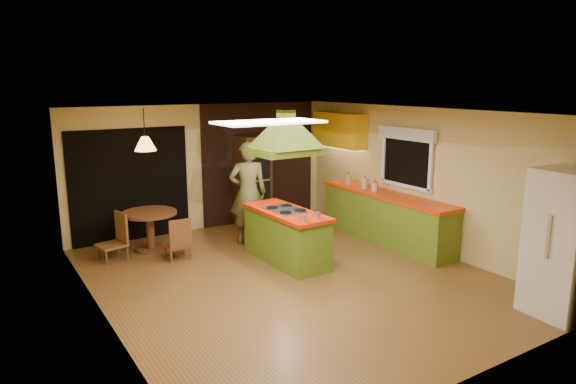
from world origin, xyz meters
TOP-DOWN VIEW (x-y plane):
  - ground at (0.00, 0.00)m, footprint 6.50×6.50m
  - room_walls at (0.00, 0.00)m, footprint 5.50×6.50m
  - ceiling_plane at (0.00, 0.00)m, footprint 6.50×6.50m
  - brick_panel at (1.25, 3.23)m, footprint 2.64×0.03m
  - nook_opening at (-1.50, 3.23)m, footprint 2.20×0.03m
  - right_counter at (2.45, 0.60)m, footprint 0.62×3.05m
  - upper_cabinets at (2.57, 2.20)m, footprint 0.34×1.40m
  - window_right at (2.70, 0.40)m, footprint 0.12×1.35m
  - fluor_panel at (-1.10, -1.20)m, footprint 1.20×0.60m
  - kitchen_island at (0.30, 0.66)m, footprint 0.74×1.75m
  - range_hood at (0.30, 0.66)m, footprint 1.04×0.76m
  - man at (0.25, 1.88)m, footprint 0.80×0.67m
  - refrigerator at (2.23, -2.88)m, footprint 0.82×0.78m
  - wall_oven at (0.92, 2.95)m, footprint 0.63×0.62m
  - dining_table at (-1.43, 2.41)m, footprint 0.94×0.94m
  - chair_left at (-2.13, 2.31)m, footprint 0.50×0.50m
  - chair_near at (-1.18, 1.76)m, footprint 0.41×0.41m
  - pendant_lamp at (-1.43, 2.41)m, footprint 0.42×0.42m
  - canister_large at (2.40, 1.16)m, footprint 0.17×0.17m
  - canister_medium at (2.40, 1.66)m, footprint 0.17×0.17m
  - canister_small at (2.40, 0.88)m, footprint 0.16×0.16m

SIDE VIEW (x-z plane):
  - ground at x=0.00m, z-range 0.00..0.00m
  - chair_near at x=-1.18m, z-range 0.00..0.72m
  - chair_left at x=-2.13m, z-range 0.00..0.78m
  - kitchen_island at x=0.30m, z-range 0.00..0.89m
  - right_counter at x=2.45m, z-range 0.00..0.92m
  - dining_table at x=-1.43m, z-range 0.14..0.85m
  - wall_oven at x=0.92m, z-range 0.00..1.86m
  - refrigerator at x=2.23m, z-range 0.00..1.89m
  - man at x=0.25m, z-range 0.00..1.89m
  - canister_small at x=2.40m, z-range 0.92..1.08m
  - canister_medium at x=2.40m, z-range 0.92..1.12m
  - canister_large at x=2.40m, z-range 0.92..1.13m
  - nook_opening at x=-1.50m, z-range 0.00..2.10m
  - room_walls at x=0.00m, z-range -2.00..4.50m
  - brick_panel at x=1.25m, z-range 0.00..2.50m
  - window_right at x=2.70m, z-range 1.24..2.30m
  - pendant_lamp at x=-1.43m, z-range 1.78..2.02m
  - upper_cabinets at x=2.57m, z-range 1.60..2.30m
  - range_hood at x=0.30m, z-range 1.85..2.65m
  - fluor_panel at x=-1.10m, z-range 2.47..2.50m
  - ceiling_plane at x=0.00m, z-range 2.50..2.50m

